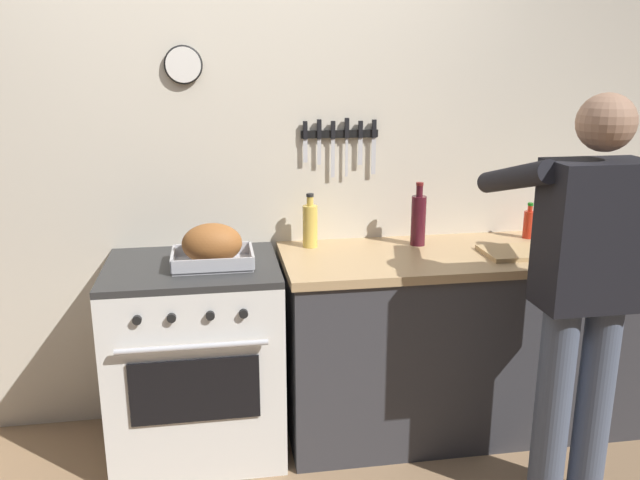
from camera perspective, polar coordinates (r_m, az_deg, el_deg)
The scene contains 9 objects.
wall_back at distance 3.19m, azimuth -7.41°, elevation 6.90°, with size 6.00×0.13×2.60m.
counter_block at distance 3.36m, azimuth 14.71°, elevation -8.07°, with size 2.03×0.65×0.90m.
stove at distance 3.09m, azimuth -10.73°, elevation -10.07°, with size 0.76×0.67×0.90m.
person_cook at distance 2.70m, azimuth 22.12°, elevation -3.35°, with size 0.51×0.63×1.66m.
roasting_pan at distance 2.87m, azimuth -9.40°, elevation -0.56°, with size 0.35×0.26×0.19m.
cutting_board at distance 3.16m, azimuth 17.23°, elevation -1.01°, with size 0.36×0.24×0.02m, color tan.
bottle_hot_sauce at distance 3.44m, azimuth 17.79°, elevation 1.38°, with size 0.05×0.05×0.18m.
bottle_wine_red at distance 3.18m, azimuth 8.60°, elevation 1.82°, with size 0.07×0.07×0.31m.
bottle_cooking_oil at distance 3.11m, azimuth -0.87°, elevation 1.34°, with size 0.07×0.07×0.26m.
Camera 1 is at (-0.10, -1.81, 1.77)m, focal length 36.61 mm.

